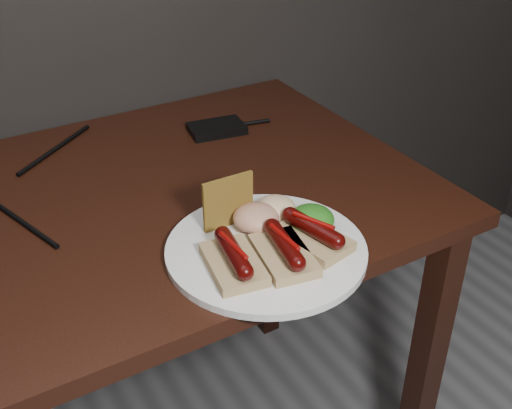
{
  "coord_description": "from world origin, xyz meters",
  "views": [
    {
      "loc": [
        -0.1,
        0.47,
        1.32
      ],
      "look_at": [
        0.31,
        1.16,
        0.82
      ],
      "focal_mm": 45.0,
      "sensor_mm": 36.0,
      "label": 1
    }
  ],
  "objects": [
    {
      "name": "salsa_mound",
      "position": [
        0.32,
        1.18,
        0.78
      ],
      "size": [
        0.07,
        0.07,
        0.04
      ],
      "primitive_type": "ellipsoid",
      "color": "maroon",
      "rests_on": "plate"
    },
    {
      "name": "bread_sausage_center",
      "position": [
        0.31,
        1.09,
        0.78
      ],
      "size": [
        0.09,
        0.13,
        0.04
      ],
      "color": "tan",
      "rests_on": "plate"
    },
    {
      "name": "desk_cables",
      "position": [
        0.03,
        1.51,
        0.75
      ],
      "size": [
        0.96,
        0.4,
        0.01
      ],
      "color": "black",
      "rests_on": "desk"
    },
    {
      "name": "bread_sausage_right",
      "position": [
        0.37,
        1.1,
        0.78
      ],
      "size": [
        0.09,
        0.13,
        0.04
      ],
      "color": "tan",
      "rests_on": "plate"
    },
    {
      "name": "bread_sausage_left",
      "position": [
        0.24,
        1.11,
        0.78
      ],
      "size": [
        0.09,
        0.13,
        0.04
      ],
      "color": "tan",
      "rests_on": "plate"
    },
    {
      "name": "coleslaw_mound",
      "position": [
        0.36,
        1.19,
        0.78
      ],
      "size": [
        0.06,
        0.06,
        0.04
      ],
      "primitive_type": "ellipsoid",
      "color": "beige",
      "rests_on": "plate"
    },
    {
      "name": "plate",
      "position": [
        0.31,
        1.13,
        0.76
      ],
      "size": [
        0.36,
        0.36,
        0.01
      ],
      "primitive_type": "cylinder",
      "rotation": [
        0.0,
        0.0,
        0.2
      ],
      "color": "white",
      "rests_on": "desk"
    },
    {
      "name": "salad_greens",
      "position": [
        0.39,
        1.13,
        0.78
      ],
      "size": [
        0.07,
        0.07,
        0.04
      ],
      "primitive_type": "ellipsoid",
      "color": "#215E12",
      "rests_on": "plate"
    },
    {
      "name": "crispbread",
      "position": [
        0.28,
        1.21,
        0.8
      ],
      "size": [
        0.08,
        0.01,
        0.08
      ],
      "primitive_type": "cube",
      "color": "olive",
      "rests_on": "plate"
    },
    {
      "name": "desk",
      "position": [
        0.0,
        1.38,
        0.66
      ],
      "size": [
        1.4,
        0.7,
        0.75
      ],
      "color": "black",
      "rests_on": "ground"
    },
    {
      "name": "hard_drive",
      "position": [
        0.43,
        1.54,
        0.76
      ],
      "size": [
        0.12,
        0.09,
        0.02
      ],
      "primitive_type": "cube",
      "rotation": [
        0.0,
        0.0,
        -0.15
      ],
      "color": "black",
      "rests_on": "desk"
    }
  ]
}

